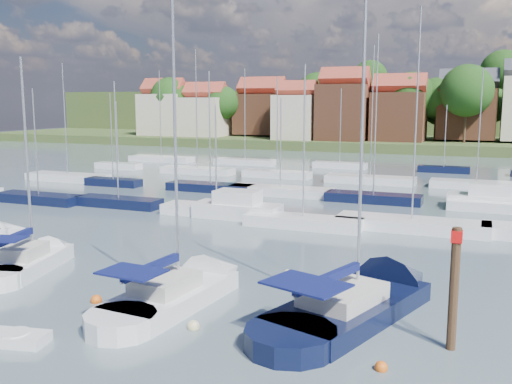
% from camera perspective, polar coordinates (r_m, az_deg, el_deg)
% --- Properties ---
extents(ground, '(260.00, 260.00, 0.00)m').
position_cam_1_polar(ground, '(63.13, 9.97, 0.45)').
color(ground, '#3F4D56').
rests_on(ground, ground).
extents(sailboat_left, '(4.54, 9.46, 12.55)m').
position_cam_1_polar(sailboat_left, '(34.81, -21.02, -6.37)').
color(sailboat_left, silver).
rests_on(sailboat_left, ground).
extents(sailboat_centre, '(3.95, 11.49, 15.33)m').
position_cam_1_polar(sailboat_centre, '(27.83, -6.76, -9.66)').
color(sailboat_centre, silver).
rests_on(sailboat_centre, ground).
extents(sailboat_navy, '(7.61, 13.99, 18.67)m').
position_cam_1_polar(sailboat_navy, '(27.03, 11.48, -10.38)').
color(sailboat_navy, black).
rests_on(sailboat_navy, ground).
extents(tender, '(2.71, 1.65, 0.55)m').
position_cam_1_polar(tender, '(24.53, -22.95, -13.32)').
color(tender, silver).
rests_on(tender, ground).
extents(timber_piling, '(0.40, 0.40, 6.95)m').
position_cam_1_polar(timber_piling, '(22.96, 19.06, -11.31)').
color(timber_piling, '#4C331E').
rests_on(timber_piling, ground).
extents(buoy_c, '(0.53, 0.53, 0.53)m').
position_cam_1_polar(buoy_c, '(28.03, -15.68, -10.57)').
color(buoy_c, '#D85914').
rests_on(buoy_c, ground).
extents(buoy_d, '(0.51, 0.51, 0.51)m').
position_cam_1_polar(buoy_d, '(24.25, -6.28, -13.43)').
color(buoy_d, beige).
rests_on(buoy_d, ground).
extents(buoy_e, '(0.49, 0.49, 0.49)m').
position_cam_1_polar(buoy_e, '(30.96, 3.19, -8.36)').
color(buoy_e, beige).
rests_on(buoy_e, ground).
extents(buoy_f, '(0.46, 0.46, 0.46)m').
position_cam_1_polar(buoy_f, '(21.22, 12.40, -17.01)').
color(buoy_f, '#D85914').
rests_on(buoy_f, ground).
extents(marina_field, '(79.62, 41.41, 15.93)m').
position_cam_1_polar(marina_field, '(57.99, 10.81, 0.11)').
color(marina_field, silver).
rests_on(marina_field, ground).
extents(far_shore_town, '(212.46, 90.00, 22.27)m').
position_cam_1_polar(far_shore_town, '(154.21, 18.17, 6.83)').
color(far_shore_town, '#404F27').
rests_on(far_shore_town, ground).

